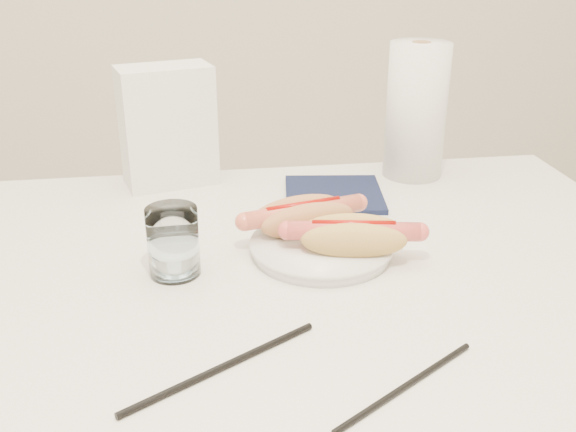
{
  "coord_description": "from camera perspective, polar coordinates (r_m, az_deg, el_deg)",
  "views": [
    {
      "loc": [
        -0.07,
        -0.77,
        1.17
      ],
      "look_at": [
        0.05,
        0.02,
        0.82
      ],
      "focal_mm": 40.98,
      "sensor_mm": 36.0,
      "label": 1
    }
  ],
  "objects": [
    {
      "name": "hotdog_right",
      "position": [
        0.89,
        5.67,
        -1.75
      ],
      "size": [
        0.18,
        0.09,
        0.05
      ],
      "rotation": [
        0.0,
        0.0,
        -0.17
      ],
      "color": "tan",
      "rests_on": "plate"
    },
    {
      "name": "chopstick_far",
      "position": [
        0.68,
        10.25,
        -14.25
      ],
      "size": [
        0.17,
        0.12,
        0.01
      ],
      "primitive_type": "cylinder",
      "rotation": [
        0.0,
        1.57,
        0.57
      ],
      "color": "black",
      "rests_on": "table"
    },
    {
      "name": "napkin_box",
      "position": [
        1.16,
        -10.41,
        7.67
      ],
      "size": [
        0.17,
        0.12,
        0.21
      ],
      "primitive_type": "cube",
      "rotation": [
        0.0,
        0.0,
        0.26
      ],
      "color": "silver",
      "rests_on": "table"
    },
    {
      "name": "water_glass",
      "position": [
        0.86,
        -9.93,
        -2.21
      ],
      "size": [
        0.07,
        0.07,
        0.09
      ],
      "primitive_type": "cylinder",
      "color": "white",
      "rests_on": "table"
    },
    {
      "name": "paper_towel_roll",
      "position": [
        1.2,
        11.05,
        8.93
      ],
      "size": [
        0.11,
        0.11,
        0.24
      ],
      "primitive_type": "cylinder",
      "rotation": [
        0.0,
        0.0,
        -0.02
      ],
      "color": "white",
      "rests_on": "table"
    },
    {
      "name": "chopstick_near",
      "position": [
        0.7,
        -5.67,
        -12.88
      ],
      "size": [
        0.21,
        0.13,
        0.01
      ],
      "primitive_type": "cylinder",
      "rotation": [
        0.0,
        1.57,
        0.54
      ],
      "color": "black",
      "rests_on": "table"
    },
    {
      "name": "hotdog_left",
      "position": [
        0.94,
        1.34,
        -0.06
      ],
      "size": [
        0.18,
        0.1,
        0.05
      ],
      "rotation": [
        0.0,
        0.0,
        0.25
      ],
      "color": "#C1804D",
      "rests_on": "plate"
    },
    {
      "name": "plate",
      "position": [
        0.92,
        2.92,
        -2.87
      ],
      "size": [
        0.23,
        0.23,
        0.02
      ],
      "primitive_type": "cylinder",
      "rotation": [
        0.0,
        0.0,
        -0.22
      ],
      "color": "white",
      "rests_on": "table"
    },
    {
      "name": "table",
      "position": [
        0.91,
        -2.78,
        -8.09
      ],
      "size": [
        1.2,
        0.8,
        0.75
      ],
      "color": "silver",
      "rests_on": "ground"
    },
    {
      "name": "navy_napkin",
      "position": [
        1.11,
        3.98,
        1.91
      ],
      "size": [
        0.18,
        0.18,
        0.01
      ],
      "primitive_type": "cube",
      "rotation": [
        0.0,
        0.0,
        -0.13
      ],
      "color": "#101733",
      "rests_on": "table"
    }
  ]
}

